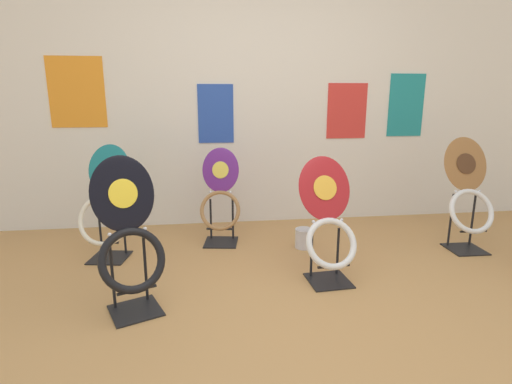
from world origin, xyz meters
TOP-DOWN VIEW (x-y plane):
  - ground_plane at (0.00, 0.00)m, footprint 14.00×14.00m
  - wall_back at (-0.00, 2.13)m, footprint 8.00×0.07m
  - toilet_seat_display_purple_note at (-0.35, 1.54)m, footprint 0.37×0.32m
  - toilet_seat_display_jazz_black at (-0.92, 0.46)m, footprint 0.45×0.40m
  - toilet_seat_display_teal_sax at (-1.24, 1.31)m, footprint 0.45×0.40m
  - toilet_seat_display_crimson_swirl at (0.35, 0.72)m, footprint 0.39×0.40m
  - toilet_seat_display_woodgrain at (1.67, 1.12)m, footprint 0.38×0.37m
  - paint_can at (0.34, 1.32)m, footprint 0.15×0.15m

SIDE VIEW (x-z plane):
  - ground_plane at x=0.00m, z-range 0.00..0.00m
  - paint_can at x=0.34m, z-range 0.00..0.17m
  - toilet_seat_display_purple_note at x=-0.35m, z-range -0.02..0.80m
  - toilet_seat_display_crimson_swirl at x=0.35m, z-range -0.03..0.82m
  - toilet_seat_display_teal_sax at x=-1.24m, z-range -0.05..0.84m
  - toilet_seat_display_jazz_black at x=-0.92m, z-range -0.04..0.88m
  - toilet_seat_display_woodgrain at x=1.67m, z-range -0.03..0.89m
  - wall_back at x=0.00m, z-range 0.00..2.60m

